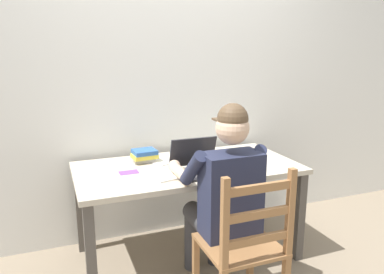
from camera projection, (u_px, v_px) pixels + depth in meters
ground_plane at (188, 254)px, 2.84m from camera, size 8.00×8.00×0.00m
back_wall at (166, 77)px, 2.97m from camera, size 6.00×0.04×2.60m
desk at (187, 176)px, 2.70m from camera, size 1.57×0.80×0.70m
seated_person at (223, 192)px, 2.27m from camera, size 0.50×0.60×1.23m
wooden_chair at (244, 247)px, 2.07m from camera, size 0.42×0.42×0.92m
laptop at (198, 165)px, 2.52m from camera, size 0.33×0.31×0.23m
computer_mouse at (231, 168)px, 2.58m from camera, size 0.06×0.10×0.03m
coffee_mug_white at (253, 161)px, 2.63m from camera, size 0.12×0.08×0.09m
coffee_mug_dark at (243, 156)px, 2.74m from camera, size 0.12×0.08×0.10m
book_stack_main at (145, 155)px, 2.75m from camera, size 0.19×0.16×0.09m
paper_pile_near_laptop at (222, 173)px, 2.49m from camera, size 0.23×0.19×0.02m
paper_pile_back_corner at (169, 176)px, 2.44m from camera, size 0.24×0.20×0.01m
paper_pile_side at (165, 160)px, 2.79m from camera, size 0.29×0.26×0.01m
landscape_photo_print at (129, 172)px, 2.53m from camera, size 0.13×0.09×0.00m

